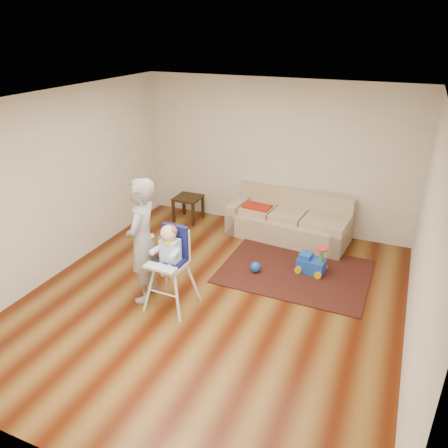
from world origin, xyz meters
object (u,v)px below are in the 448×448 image
at_px(side_table, 188,208).
at_px(ride_on_toy, 312,259).
at_px(adult, 143,241).
at_px(toy_ball, 255,267).
at_px(high_chair, 171,268).
at_px(sofa, 288,217).

bearing_deg(side_table, ride_on_toy, -21.16).
distance_m(ride_on_toy, adult, 2.59).
height_order(side_table, toy_ball, side_table).
bearing_deg(side_table, high_chair, -66.92).
bearing_deg(toy_ball, high_chair, -121.05).
distance_m(side_table, ride_on_toy, 2.86).
distance_m(side_table, adult, 2.75).
height_order(sofa, adult, adult).
bearing_deg(adult, toy_ball, 123.81).
xyz_separation_m(ride_on_toy, toy_ball, (-0.79, -0.35, -0.14)).
bearing_deg(sofa, ride_on_toy, -51.87).
bearing_deg(adult, side_table, -176.84).
height_order(side_table, high_chair, high_chair).
relative_size(side_table, adult, 0.28).
bearing_deg(toy_ball, adult, -134.47).
xyz_separation_m(ride_on_toy, adult, (-1.98, -1.56, 0.63)).
relative_size(side_table, ride_on_toy, 1.07).
bearing_deg(adult, ride_on_toy, 116.55).
height_order(side_table, adult, adult).
bearing_deg(sofa, side_table, -175.03).
bearing_deg(ride_on_toy, side_table, 164.77).
xyz_separation_m(ride_on_toy, high_chair, (-1.54, -1.60, 0.34)).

